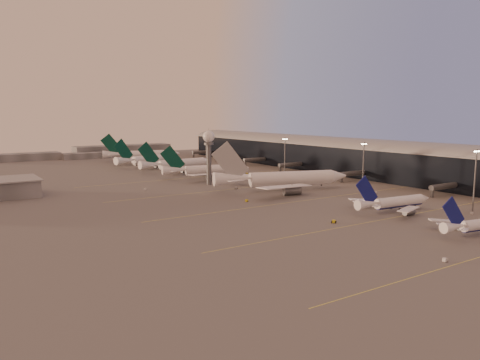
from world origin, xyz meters
TOP-DOWN VIEW (x-y plane):
  - ground at (0.00, 0.00)m, footprint 700.00×700.00m
  - taxiway_markings at (30.00, 56.00)m, footprint 180.00×185.25m
  - terminal at (107.88, 110.09)m, footprint 57.00×362.00m
  - radar_tower at (5.00, 120.00)m, footprint 6.40×6.40m
  - mast_a at (58.00, 0.00)m, footprint 3.60×0.56m
  - mast_b at (55.00, 55.00)m, footprint 3.60×0.56m
  - mast_c at (50.00, 110.00)m, footprint 3.60×0.56m
  - mast_d at (48.00, 200.00)m, footprint 3.60×0.56m
  - distant_horizon at (2.62, 325.14)m, footprint 165.00×37.50m
  - narrowbody_mid at (31.34, 17.02)m, footprint 39.92×31.76m
  - widebody_white at (26.74, 82.25)m, footprint 70.34×55.52m
  - greentail_a at (17.91, 145.14)m, footprint 55.20×44.13m
  - greentail_b at (17.80, 186.29)m, footprint 57.45×46.17m
  - greentail_c at (12.64, 223.46)m, footprint 57.66×45.90m
  - greentail_d at (22.24, 261.36)m, footprint 61.83×49.28m
  - gsv_truck_a at (-9.47, -32.24)m, footprint 5.47×2.15m
  - gsv_catering_a at (52.20, -3.09)m, footprint 5.06×3.59m
  - gsv_tug_mid at (-2.82, 15.99)m, footprint 4.02×4.30m
  - gsv_truck_b at (59.11, 49.91)m, footprint 5.85×3.53m
  - gsv_truck_c at (-5.63, 67.10)m, footprint 5.45×3.49m
  - gsv_catering_b at (68.06, 62.54)m, footprint 4.60×2.58m
  - gsv_tug_far at (9.12, 98.97)m, footprint 3.57×3.89m
  - gsv_truck_d at (-31.43, 122.36)m, footprint 2.66×5.14m
  - gsv_tug_hangar at (47.37, 145.46)m, footprint 3.06×1.89m

SIDE VIEW (x-z plane):
  - ground at x=0.00m, z-range 0.00..0.00m
  - taxiway_markings at x=30.00m, z-range 0.00..0.02m
  - gsv_tug_hangar at x=47.37m, z-range 0.01..0.88m
  - gsv_tug_far at x=9.12m, z-range 0.01..0.97m
  - gsv_tug_mid at x=-2.82m, z-range 0.02..1.07m
  - gsv_truck_d at x=-31.43m, z-range 0.02..2.00m
  - gsv_truck_c at x=-5.63m, z-range 0.02..2.09m
  - gsv_truck_a at x=-9.47m, z-range 0.02..2.22m
  - gsv_truck_b at x=59.11m, z-range 0.02..2.25m
  - gsv_catering_b at x=68.06m, z-range 0.00..3.58m
  - gsv_catering_a at x=52.20m, z-range 0.00..3.80m
  - narrowbody_mid at x=31.34m, z-range -4.64..10.96m
  - greentail_a at x=17.91m, z-range -6.57..13.74m
  - greentail_b at x=17.80m, z-range -6.76..14.14m
  - greentail_c at x=12.64m, z-range -6.97..14.58m
  - distant_horizon at x=2.62m, z-range -0.61..8.39m
  - greentail_d at x=22.24m, z-range -7.43..15.54m
  - widebody_white at x=26.74m, z-range -8.34..17.21m
  - terminal at x=107.88m, z-range -1.00..22.04m
  - mast_a at x=58.00m, z-range 1.24..26.24m
  - mast_b at x=55.00m, z-range 1.24..26.24m
  - mast_c at x=50.00m, z-range 1.24..26.24m
  - mast_d at x=48.00m, z-range 1.24..26.24m
  - radar_tower at x=5.00m, z-range 5.40..36.50m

